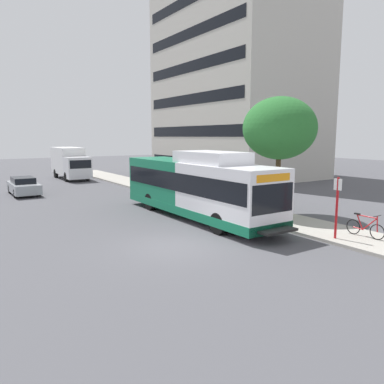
{
  "coord_description": "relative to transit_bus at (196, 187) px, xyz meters",
  "views": [
    {
      "loc": [
        -7.45,
        -12.6,
        4.42
      ],
      "look_at": [
        2.87,
        3.08,
        1.6
      ],
      "focal_mm": 34.86,
      "sensor_mm": 36.0,
      "label": 1
    }
  ],
  "objects": [
    {
      "name": "apartment_tower_backdrop",
      "position": [
        16.39,
        16.51,
        13.06
      ],
      "size": [
        11.85,
        18.11,
        29.53
      ],
      "color": "#BCB7AD",
      "rests_on": "ground"
    },
    {
      "name": "parked_car_far_lane",
      "position": [
        -6.46,
        13.96,
        -1.04
      ],
      "size": [
        1.8,
        4.5,
        1.33
      ],
      "color": "#93999E",
      "rests_on": "ground"
    },
    {
      "name": "transit_bus",
      "position": [
        0.0,
        0.0,
        0.0
      ],
      "size": [
        2.58,
        12.25,
        3.65
      ],
      "color": "white",
      "rests_on": "ground"
    },
    {
      "name": "street_tree_near_stop",
      "position": [
        4.24,
        -1.92,
        3.13
      ],
      "size": [
        4.04,
        4.04,
        6.43
      ],
      "color": "#4C3823",
      "rests_on": "sidewalk_curb"
    },
    {
      "name": "ground_plane",
      "position": [
        -3.74,
        4.01,
        -1.7
      ],
      "size": [
        120.0,
        120.0,
        0.0
      ],
      "primitive_type": "plane",
      "color": "#4C4C51"
    },
    {
      "name": "bus_stop_sign_pole",
      "position": [
        2.28,
        -7.15,
        -0.05
      ],
      "size": [
        0.1,
        0.36,
        2.6
      ],
      "color": "red",
      "rests_on": "sidewalk_curb"
    },
    {
      "name": "box_truck_background",
      "position": [
        -0.5,
        22.73,
        0.04
      ],
      "size": [
        2.32,
        7.01,
        3.25
      ],
      "color": "silver",
      "rests_on": "ground"
    },
    {
      "name": "sidewalk_curb",
      "position": [
        3.26,
        2.01,
        -1.63
      ],
      "size": [
        3.0,
        56.0,
        0.14
      ],
      "primitive_type": "cube",
      "color": "#A8A399",
      "rests_on": "ground"
    },
    {
      "name": "bicycle_parked",
      "position": [
        3.53,
        -7.71,
        -1.14
      ],
      "size": [
        0.52,
        1.76,
        1.02
      ],
      "color": "black",
      "rests_on": "sidewalk_curb"
    }
  ]
}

